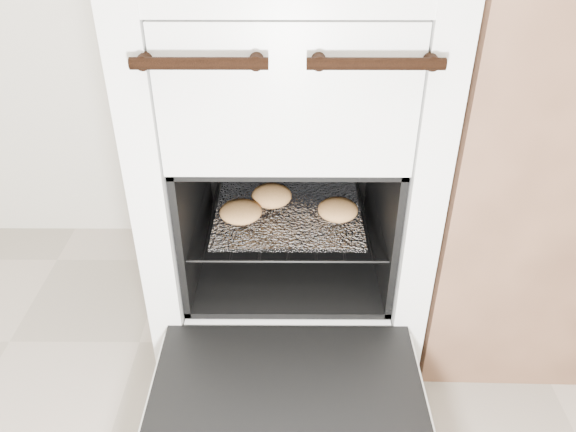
# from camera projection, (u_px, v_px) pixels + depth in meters

# --- Properties ---
(stove) EXTENTS (0.58, 0.65, 0.89)m
(stove) POSITION_uv_depth(u_px,v_px,m) (288.00, 166.00, 1.31)
(stove) COLOR white
(stove) RESTS_ON ground
(oven_door) EXTENTS (0.52, 0.41, 0.04)m
(oven_door) POSITION_uv_depth(u_px,v_px,m) (287.00, 408.00, 1.03)
(oven_door) COLOR black
(oven_door) RESTS_ON stove
(oven_rack) EXTENTS (0.42, 0.41, 0.01)m
(oven_rack) POSITION_uv_depth(u_px,v_px,m) (288.00, 211.00, 1.30)
(oven_rack) COLOR black
(oven_rack) RESTS_ON stove
(foil_sheet) EXTENTS (0.33, 0.29, 0.01)m
(foil_sheet) POSITION_uv_depth(u_px,v_px,m) (288.00, 213.00, 1.28)
(foil_sheet) COLOR white
(foil_sheet) RESTS_ON oven_rack
(baked_rolls) EXTENTS (0.34, 0.19, 0.05)m
(baked_rolls) POSITION_uv_depth(u_px,v_px,m) (282.00, 205.00, 1.26)
(baked_rolls) COLOR #E19B5A
(baked_rolls) RESTS_ON foil_sheet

